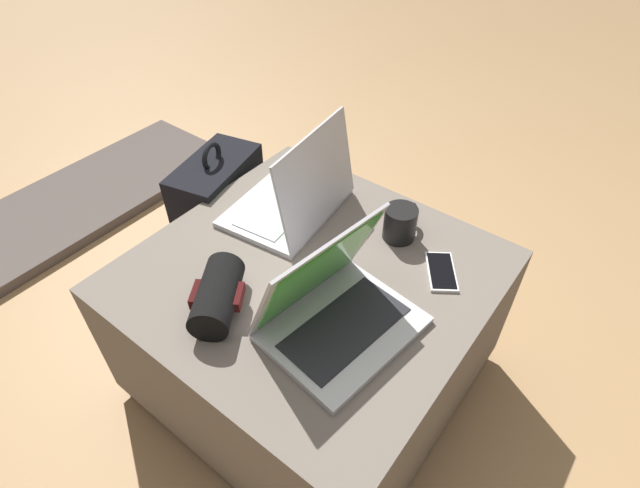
# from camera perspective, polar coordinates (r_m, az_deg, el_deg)

# --- Properties ---
(ground_plane) EXTENTS (14.00, 14.00, 0.00)m
(ground_plane) POSITION_cam_1_polar(r_m,az_deg,el_deg) (1.61, -0.89, -14.62)
(ground_plane) COLOR tan
(ottoman) EXTENTS (0.81, 0.83, 0.47)m
(ottoman) POSITION_cam_1_polar(r_m,az_deg,el_deg) (1.41, -0.99, -9.50)
(ottoman) COLOR #3D3832
(ottoman) RESTS_ON ground_plane
(laptop_near) EXTENTS (0.35, 0.30, 0.25)m
(laptop_near) POSITION_cam_1_polar(r_m,az_deg,el_deg) (1.09, 1.66, -7.38)
(laptop_near) COLOR silver
(laptop_near) RESTS_ON ottoman
(laptop_far) EXTENTS (0.36, 0.29, 0.27)m
(laptop_far) POSITION_cam_1_polar(r_m,az_deg,el_deg) (1.37, -2.80, 5.30)
(laptop_far) COLOR #B7B7BC
(laptop_far) RESTS_ON ottoman
(cell_phone) EXTENTS (0.15, 0.13, 0.01)m
(cell_phone) POSITION_cam_1_polar(r_m,az_deg,el_deg) (1.26, 13.69, -3.07)
(cell_phone) COLOR white
(cell_phone) RESTS_ON ottoman
(backpack) EXTENTS (0.35, 0.28, 0.56)m
(backpack) POSITION_cam_1_polar(r_m,az_deg,el_deg) (1.76, -11.28, 2.28)
(backpack) COLOR black
(backpack) RESTS_ON ground_plane
(wrist_brace) EXTENTS (0.21, 0.18, 0.09)m
(wrist_brace) POSITION_cam_1_polar(r_m,az_deg,el_deg) (1.15, -11.65, -5.78)
(wrist_brace) COLOR black
(wrist_brace) RESTS_ON ottoman
(coffee_mug) EXTENTS (0.12, 0.09, 0.09)m
(coffee_mug) POSITION_cam_1_polar(r_m,az_deg,el_deg) (1.32, 9.22, 2.45)
(coffee_mug) COLOR black
(coffee_mug) RESTS_ON ottoman
(fireplace_hearth) EXTENTS (1.40, 0.50, 0.04)m
(fireplace_hearth) POSITION_cam_1_polar(r_m,az_deg,el_deg) (2.39, -26.66, 3.86)
(fireplace_hearth) COLOR #564C47
(fireplace_hearth) RESTS_ON ground_plane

